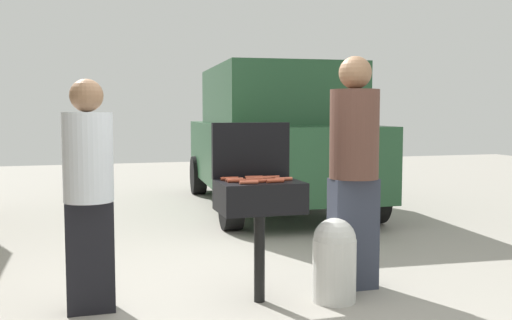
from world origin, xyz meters
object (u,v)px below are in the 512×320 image
at_px(propane_tank, 334,258).
at_px(hot_dog_6, 255,181).
at_px(hot_dog_0, 284,179).
at_px(hot_dog_4, 229,179).
at_px(person_left, 89,187).
at_px(hot_dog_10, 234,180).
at_px(hot_dog_2, 275,181).
at_px(parked_minivan, 274,137).
at_px(hot_dog_9, 237,181).
at_px(hot_dog_11, 271,177).
at_px(hot_dog_7, 254,179).
at_px(bbq_grill, 259,201).
at_px(person_right, 354,164).
at_px(hot_dog_3, 270,180).
at_px(hot_dog_1, 262,178).
at_px(hot_dog_5, 249,182).
at_px(hot_dog_8, 254,177).

bearing_deg(propane_tank, hot_dog_6, 174.12).
distance_m(hot_dog_0, hot_dog_4, 0.40).
height_order(hot_dog_6, person_left, person_left).
xyz_separation_m(hot_dog_0, hot_dog_10, (-0.35, 0.07, 0.00)).
bearing_deg(hot_dog_2, parked_minivan, 71.84).
bearing_deg(hot_dog_9, hot_dog_11, 23.08).
height_order(hot_dog_7, person_left, person_left).
bearing_deg(propane_tank, bbq_grill, 164.45).
bearing_deg(person_right, hot_dog_3, 14.34).
bearing_deg(hot_dog_1, hot_dog_10, -176.17).
bearing_deg(hot_dog_3, bbq_grill, 129.73).
distance_m(hot_dog_1, hot_dog_4, 0.24).
relative_size(hot_dog_11, parked_minivan, 0.03).
height_order(hot_dog_2, hot_dog_5, same).
bearing_deg(hot_dog_4, hot_dog_6, -57.22).
bearing_deg(person_left, hot_dog_3, 4.16).
bearing_deg(person_right, hot_dog_6, 13.37).
relative_size(hot_dog_1, hot_dog_6, 1.00).
relative_size(hot_dog_5, person_right, 0.07).
relative_size(hot_dog_4, hot_dog_10, 1.00).
xyz_separation_m(hot_dog_1, hot_dog_4, (-0.24, 0.05, 0.00)).
xyz_separation_m(hot_dog_3, person_left, (-1.24, 0.21, -0.03)).
bearing_deg(parked_minivan, hot_dog_6, 73.61).
distance_m(hot_dog_1, parked_minivan, 4.17).
bearing_deg(hot_dog_3, person_right, 13.57).
bearing_deg(hot_dog_3, hot_dog_11, 71.15).
height_order(hot_dog_10, propane_tank, hot_dog_10).
distance_m(hot_dog_7, hot_dog_11, 0.17).
height_order(person_left, person_right, person_right).
bearing_deg(hot_dog_3, hot_dog_5, -159.56).
relative_size(bbq_grill, hot_dog_9, 6.84).
bearing_deg(hot_dog_9, hot_dog_3, -11.77).
relative_size(hot_dog_4, hot_dog_5, 1.00).
height_order(propane_tank, person_right, person_right).
bearing_deg(hot_dog_6, hot_dog_0, 15.70).
height_order(hot_dog_4, parked_minivan, parked_minivan).
bearing_deg(hot_dog_6, person_left, 168.91).
relative_size(hot_dog_2, hot_dog_8, 1.00).
bearing_deg(hot_dog_4, hot_dog_2, -39.80).
xyz_separation_m(hot_dog_1, hot_dog_8, (-0.04, 0.07, 0.00)).
xyz_separation_m(hot_dog_11, person_right, (0.68, 0.00, 0.08)).
distance_m(hot_dog_2, hot_dog_7, 0.18).
bearing_deg(parked_minivan, hot_dog_11, 75.09).
distance_m(hot_dog_2, hot_dog_11, 0.22).
bearing_deg(hot_dog_7, hot_dog_1, 25.44).
bearing_deg(hot_dog_3, hot_dog_10, 152.49).
bearing_deg(hot_dog_5, hot_dog_3, 20.44).
xyz_separation_m(bbq_grill, hot_dog_6, (-0.06, -0.09, 0.15)).
distance_m(hot_dog_2, person_left, 1.29).
height_order(bbq_grill, hot_dog_10, hot_dog_10).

